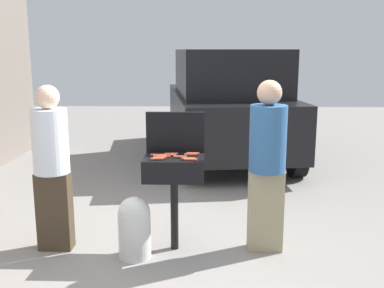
{
  "coord_description": "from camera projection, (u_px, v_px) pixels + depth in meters",
  "views": [
    {
      "loc": [
        0.31,
        -4.23,
        2.01
      ],
      "look_at": [
        0.16,
        0.59,
        1.0
      ],
      "focal_mm": 42.11,
      "sensor_mm": 36.0,
      "label": 1
    }
  ],
  "objects": [
    {
      "name": "ground_plane",
      "position": [
        174.0,
        252.0,
        4.56
      ],
      "size": [
        24.0,
        24.0,
        0.0
      ],
      "primitive_type": "plane",
      "color": "gray"
    },
    {
      "name": "bbq_grill",
      "position": [
        174.0,
        171.0,
        4.49
      ],
      "size": [
        0.6,
        0.44,
        0.97
      ],
      "color": "black",
      "rests_on": "ground"
    },
    {
      "name": "grill_lid_open",
      "position": [
        176.0,
        132.0,
        4.63
      ],
      "size": [
        0.6,
        0.05,
        0.42
      ],
      "primitive_type": "cube",
      "color": "black",
      "rests_on": "bbq_grill"
    },
    {
      "name": "hot_dog_0",
      "position": [
        180.0,
        157.0,
        4.41
      ],
      "size": [
        0.13,
        0.03,
        0.03
      ],
      "primitive_type": "cylinder",
      "rotation": [
        0.0,
        1.57,
        -0.04
      ],
      "color": "#C6593D",
      "rests_on": "bbq_grill"
    },
    {
      "name": "hot_dog_1",
      "position": [
        193.0,
        154.0,
        4.55
      ],
      "size": [
        0.13,
        0.04,
        0.03
      ],
      "primitive_type": "cylinder",
      "rotation": [
        0.0,
        1.57,
        -0.08
      ],
      "color": "#B74C33",
      "rests_on": "bbq_grill"
    },
    {
      "name": "hot_dog_2",
      "position": [
        170.0,
        155.0,
        4.49
      ],
      "size": [
        0.13,
        0.03,
        0.03
      ],
      "primitive_type": "cylinder",
      "rotation": [
        0.0,
        1.57,
        -0.02
      ],
      "color": "#B74C33",
      "rests_on": "bbq_grill"
    },
    {
      "name": "hot_dog_3",
      "position": [
        171.0,
        154.0,
        4.53
      ],
      "size": [
        0.13,
        0.04,
        0.03
      ],
      "primitive_type": "cylinder",
      "rotation": [
        0.0,
        1.57,
        0.09
      ],
      "color": "#B74C33",
      "rests_on": "bbq_grill"
    },
    {
      "name": "hot_dog_4",
      "position": [
        158.0,
        159.0,
        4.33
      ],
      "size": [
        0.13,
        0.04,
        0.03
      ],
      "primitive_type": "cylinder",
      "rotation": [
        0.0,
        1.57,
        0.08
      ],
      "color": "#C6593D",
      "rests_on": "bbq_grill"
    },
    {
      "name": "hot_dog_5",
      "position": [
        164.0,
        157.0,
        4.42
      ],
      "size": [
        0.13,
        0.03,
        0.03
      ],
      "primitive_type": "cylinder",
      "rotation": [
        0.0,
        1.57,
        -0.03
      ],
      "color": "#AD4228",
      "rests_on": "bbq_grill"
    },
    {
      "name": "hot_dog_6",
      "position": [
        160.0,
        158.0,
        4.37
      ],
      "size": [
        0.13,
        0.03,
        0.03
      ],
      "primitive_type": "cylinder",
      "rotation": [
        0.0,
        1.57,
        -0.0
      ],
      "color": "#AD4228",
      "rests_on": "bbq_grill"
    },
    {
      "name": "hot_dog_7",
      "position": [
        157.0,
        155.0,
        4.48
      ],
      "size": [
        0.13,
        0.03,
        0.03
      ],
      "primitive_type": "cylinder",
      "rotation": [
        0.0,
        1.57,
        -0.03
      ],
      "color": "#AD4228",
      "rests_on": "bbq_grill"
    },
    {
      "name": "hot_dog_8",
      "position": [
        188.0,
        159.0,
        4.34
      ],
      "size": [
        0.13,
        0.03,
        0.03
      ],
      "primitive_type": "cylinder",
      "rotation": [
        0.0,
        1.57,
        -0.03
      ],
      "color": "#B74C33",
      "rests_on": "bbq_grill"
    },
    {
      "name": "hot_dog_9",
      "position": [
        190.0,
        160.0,
        4.3
      ],
      "size": [
        0.13,
        0.03,
        0.03
      ],
      "primitive_type": "cylinder",
      "rotation": [
        0.0,
        1.57,
        -0.05
      ],
      "color": "#C6593D",
      "rests_on": "bbq_grill"
    },
    {
      "name": "hot_dog_10",
      "position": [
        160.0,
        156.0,
        4.45
      ],
      "size": [
        0.13,
        0.04,
        0.03
      ],
      "primitive_type": "cylinder",
      "rotation": [
        0.0,
        1.57,
        0.1
      ],
      "color": "#B74C33",
      "rests_on": "bbq_grill"
    },
    {
      "name": "hot_dog_11",
      "position": [
        191.0,
        155.0,
        4.5
      ],
      "size": [
        0.13,
        0.04,
        0.03
      ],
      "primitive_type": "cylinder",
      "rotation": [
        0.0,
        1.57,
        0.09
      ],
      "color": "#AD4228",
      "rests_on": "bbq_grill"
    },
    {
      "name": "propane_tank",
      "position": [
        134.0,
        226.0,
        4.4
      ],
      "size": [
        0.32,
        0.32,
        0.62
      ],
      "color": "silver",
      "rests_on": "ground"
    },
    {
      "name": "person_left",
      "position": [
        52.0,
        162.0,
        4.48
      ],
      "size": [
        0.35,
        0.35,
        1.68
      ],
      "rotation": [
        0.0,
        0.0,
        -0.29
      ],
      "color": "#3F3323",
      "rests_on": "ground"
    },
    {
      "name": "person_right",
      "position": [
        267.0,
        160.0,
        4.45
      ],
      "size": [
        0.36,
        0.36,
        1.73
      ],
      "rotation": [
        0.0,
        0.0,
        2.89
      ],
      "color": "gray",
      "rests_on": "ground"
    },
    {
      "name": "parked_minivan",
      "position": [
        226.0,
        103.0,
        8.44
      ],
      "size": [
        2.48,
        4.6,
        2.02
      ],
      "rotation": [
        0.0,
        0.0,
        3.27
      ],
      "color": "black",
      "rests_on": "ground"
    }
  ]
}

